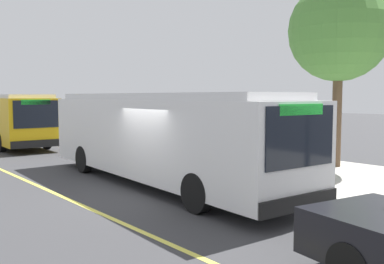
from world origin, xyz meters
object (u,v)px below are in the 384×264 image
object	(u,v)px
transit_bus_second	(8,117)
route_sign_post	(212,121)
pedestrian_commuter	(164,135)
waiting_bench	(220,147)
transit_bus_main	(159,135)

from	to	relation	value
transit_bus_second	route_sign_post	distance (m)	15.18
pedestrian_commuter	transit_bus_second	bearing A→B (deg)	-161.63
pedestrian_commuter	waiting_bench	bearing A→B (deg)	35.31
transit_bus_main	pedestrian_commuter	xyz separation A→B (m)	(-4.34, 3.31, -0.50)
pedestrian_commuter	route_sign_post	bearing A→B (deg)	-11.50
transit_bus_main	transit_bus_second	world-z (taller)	same
transit_bus_second	route_sign_post	xyz separation A→B (m)	(14.93, 2.72, 0.34)
transit_bus_second	waiting_bench	bearing A→B (deg)	21.47
transit_bus_main	route_sign_post	world-z (taller)	same
waiting_bench	pedestrian_commuter	xyz separation A→B (m)	(-2.09, -1.48, 0.48)
waiting_bench	route_sign_post	distance (m)	3.40
transit_bus_second	waiting_bench	distance (m)	13.83
waiting_bench	pedestrian_commuter	bearing A→B (deg)	-144.69
transit_bus_second	route_sign_post	world-z (taller)	same
waiting_bench	pedestrian_commuter	size ratio (longest dim) A/B	0.95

